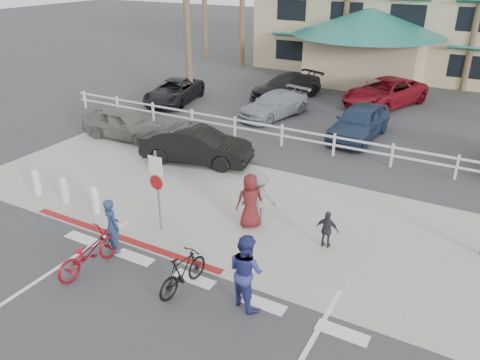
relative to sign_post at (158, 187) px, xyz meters
The scene contains 25 objects.
ground 3.50m from the sign_post, 43.73° to the right, with size 140.00×140.00×0.00m, color #333335.
bike_path 5.00m from the sign_post, 61.29° to the right, with size 12.00×16.00×0.01m, color #333335.
sidewalk_plaza 3.56m from the sign_post, 45.00° to the left, with size 22.00×7.00×0.01m, color gray.
cross_street 6.86m from the sign_post, 69.94° to the left, with size 40.00×5.00×0.01m, color #333335.
parking_lot 16.03m from the sign_post, 81.72° to the left, with size 50.00×16.00×0.01m, color #333335.
curb_red 1.89m from the sign_post, 124.99° to the right, with size 7.00×0.25×0.02m, color maroon.
rail_fence 8.81m from the sign_post, 71.36° to the left, with size 29.40×0.16×1.00m, color silver, non-canonical shape.
sign_post is the anchor object (origin of this frame).
bollard_0 2.69m from the sign_post, behind, with size 0.26×0.26×0.95m, color silver, non-canonical shape.
bollard_1 4.03m from the sign_post, behind, with size 0.26×0.26×0.95m, color silver, non-canonical shape.
bollard_2 5.39m from the sign_post, behind, with size 0.26×0.26×0.95m, color silver, non-canonical shape.
bike_red 2.76m from the sign_post, 98.27° to the right, with size 0.71×2.03×1.06m, color maroon.
rider_red 1.76m from the sign_post, 103.95° to the right, with size 0.61×0.40×1.67m, color navy.
bike_black 3.21m from the sign_post, 41.52° to the right, with size 0.48×1.71×1.03m, color black.
rider_black 4.35m from the sign_post, 24.22° to the right, with size 0.94×0.73×1.93m, color navy.
pedestrian_a 3.12m from the sign_post, 37.34° to the left, with size 1.09×0.63×1.69m, color slate.
pedestrian_child 5.10m from the sign_post, 17.74° to the left, with size 0.68×0.28×1.15m, color #2B2D33.
pedestrian_b 2.82m from the sign_post, 32.97° to the left, with size 0.86×0.56×1.76m, color #541617.
car_white_sedan 5.38m from the sign_post, 111.71° to the left, with size 1.56×4.48×1.48m, color black.
car_red_compact 8.72m from the sign_post, 138.51° to the left, with size 1.65×4.11×1.40m, color #65615C.
lot_car_0 14.26m from the sign_post, 124.60° to the left, with size 2.18×4.73×1.31m, color black.
lot_car_1 12.25m from the sign_post, 98.74° to the left, with size 1.80×4.43×1.28m, color gray.
lot_car_2 11.43m from the sign_post, 74.92° to the left, with size 1.83×4.56×1.55m, color #20304E.
lot_car_4 16.04m from the sign_post, 100.15° to the left, with size 1.94×4.78×1.39m, color black.
lot_car_5 17.18m from the sign_post, 80.89° to the left, with size 2.55×5.53×1.54m, color maroon.
Camera 1 is at (5.88, -7.48, 7.57)m, focal length 35.00 mm.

